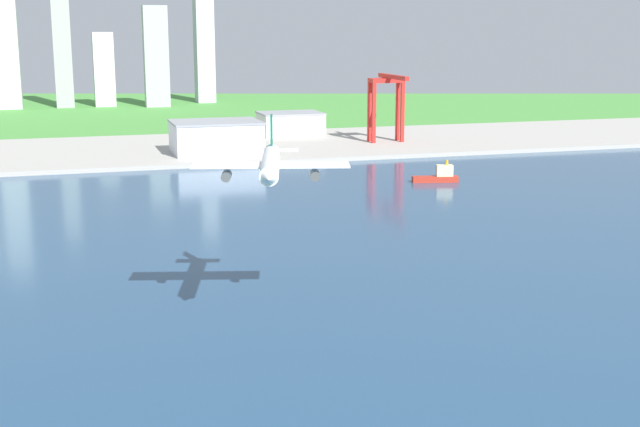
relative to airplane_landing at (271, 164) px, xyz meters
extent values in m
plane|color=#478F3C|center=(4.98, 136.39, -41.20)|extent=(2400.00, 2400.00, 0.00)
cube|color=navy|center=(4.98, 76.39, -41.12)|extent=(840.00, 360.00, 0.15)
cube|color=#A4A097|center=(4.98, 326.39, -39.95)|extent=(840.00, 140.00, 2.50)
cylinder|color=white|center=(0.14, 0.54, 0.15)|extent=(14.22, 38.95, 4.41)
cone|color=white|center=(-5.29, -20.08, 0.15)|extent=(5.29, 5.76, 4.19)
cube|color=white|center=(0.64, 2.43, -0.51)|extent=(39.67, 18.19, 0.50)
cube|color=#0C5947|center=(4.62, 17.56, 5.00)|extent=(1.68, 4.67, 10.59)
cube|color=white|center=(4.62, 17.56, 1.03)|extent=(14.59, 7.71, 0.36)
cylinder|color=#4C4F54|center=(10.83, -1.47, -2.94)|extent=(3.74, 5.91, 2.43)
cylinder|color=#4C4F54|center=(-10.15, 4.06, -2.94)|extent=(3.74, 5.91, 2.43)
cube|color=#B22D1E|center=(125.76, 179.33, -39.60)|extent=(22.80, 9.70, 2.90)
cube|color=beige|center=(130.20, 178.32, -35.36)|extent=(8.73, 5.76, 5.58)
cylinder|color=yellow|center=(131.28, 178.07, -31.41)|extent=(1.16, 1.16, 2.32)
cube|color=red|center=(142.20, 309.90, -19.93)|extent=(2.20, 2.20, 37.53)
cube|color=red|center=(161.54, 309.90, -19.93)|extent=(2.20, 2.20, 37.53)
cube|color=red|center=(142.20, 317.90, -19.93)|extent=(2.20, 2.20, 37.53)
cube|color=red|center=(161.54, 317.90, -19.93)|extent=(2.20, 2.20, 37.53)
cube|color=red|center=(151.87, 313.90, 0.23)|extent=(21.73, 10.00, 2.80)
cube|color=red|center=(151.87, 302.55, 3.03)|extent=(2.60, 45.37, 2.60)
cube|color=silver|center=(38.92, 295.36, -30.00)|extent=(49.96, 37.80, 17.38)
cube|color=gray|center=(38.92, 295.36, -20.71)|extent=(50.96, 38.56, 1.20)
cube|color=silver|center=(102.59, 365.59, -31.55)|extent=(41.05, 31.27, 14.29)
cube|color=gray|center=(102.59, 365.59, -23.80)|extent=(41.88, 31.90, 1.20)
cube|color=#B3B5BB|center=(-90.92, 660.32, 37.26)|extent=(23.87, 23.92, 156.90)
cube|color=#98979C|center=(-40.34, 661.08, 22.62)|extent=(16.32, 18.25, 127.64)
cube|color=silver|center=(-3.17, 661.71, -6.09)|extent=(19.22, 19.11, 70.21)
cube|color=#A0A2A6|center=(44.60, 641.35, 6.20)|extent=(22.73, 15.07, 94.79)
cube|color=#B4B3C2|center=(97.30, 681.01, 28.21)|extent=(17.92, 23.42, 138.81)
camera|label=1|loc=(-49.05, -202.91, 32.38)|focal=48.65mm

